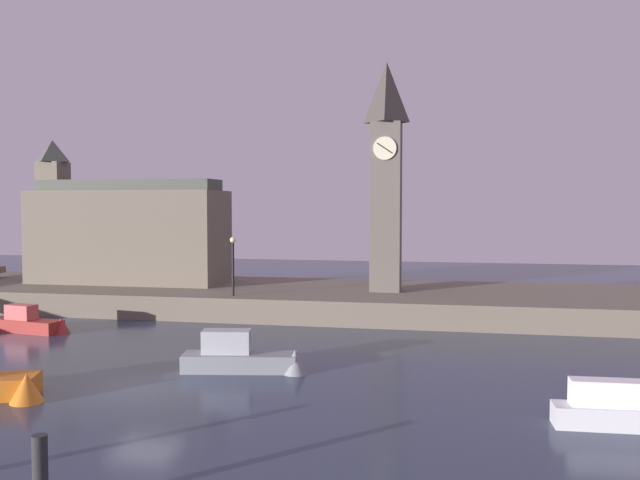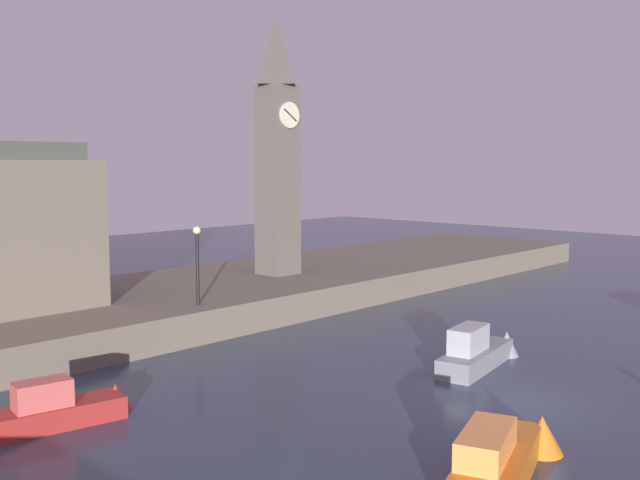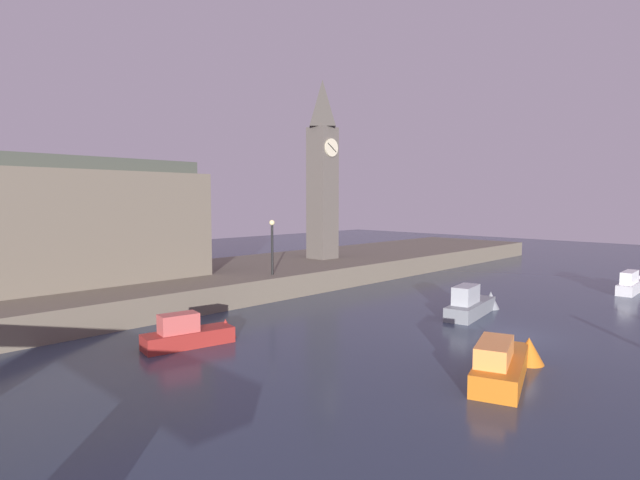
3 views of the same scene
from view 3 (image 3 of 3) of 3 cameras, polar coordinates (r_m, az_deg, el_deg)
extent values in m
plane|color=#2D384C|center=(26.18, 20.25, -10.05)|extent=(120.00, 120.00, 0.00)
cube|color=#6B6051|center=(38.55, -8.01, -4.01)|extent=(70.00, 12.00, 1.50)
cube|color=#5B544C|center=(42.71, 0.28, 5.24)|extent=(1.93, 1.93, 10.92)
cylinder|color=beige|center=(42.20, 1.29, 10.33)|extent=(1.47, 0.12, 1.47)
cube|color=black|center=(42.15, 1.36, 10.33)|extent=(1.01, 0.04, 0.71)
pyramid|color=#403A35|center=(43.42, 0.28, 15.06)|extent=(2.13, 2.13, 3.90)
cube|color=#6B6051|center=(33.26, -24.59, 1.29)|extent=(13.90, 5.08, 6.63)
cube|color=#42473D|center=(33.28, -24.81, 7.69)|extent=(13.21, 3.05, 0.80)
cylinder|color=black|center=(33.65, -5.38, -1.14)|extent=(0.16, 0.16, 3.27)
sphere|color=#F2E099|center=(33.52, -5.41, 1.95)|extent=(0.36, 0.36, 0.36)
cube|color=orange|center=(20.02, 19.66, -13.40)|extent=(5.12, 2.99, 0.80)
cube|color=#FF9947|center=(19.29, 18.98, -11.73)|extent=(2.69, 1.80, 0.71)
cone|color=orange|center=(22.16, 22.37, -11.61)|extent=(1.74, 1.74, 1.22)
cube|color=gray|center=(29.92, 16.55, -7.39)|extent=(5.01, 2.15, 0.76)
cube|color=#A8ADB2|center=(29.24, 16.05, -5.91)|extent=(2.17, 1.28, 0.99)
cone|color=gray|center=(32.04, 18.60, -6.58)|extent=(1.40, 1.40, 1.21)
cube|color=silver|center=(41.72, 31.53, -4.54)|extent=(4.61, 1.20, 0.71)
cube|color=white|center=(41.08, 31.40, -3.58)|extent=(2.47, 0.81, 0.83)
cone|color=silver|center=(43.92, 32.20, -4.09)|extent=(0.95, 0.95, 1.14)
cube|color=maroon|center=(23.62, -14.54, -10.63)|extent=(4.10, 1.91, 0.70)
cube|color=#CC5651|center=(23.20, -15.59, -8.97)|extent=(1.77, 1.14, 0.83)
cone|color=maroon|center=(24.64, -10.55, -9.83)|extent=(1.29, 1.29, 0.99)
camera|label=1|loc=(36.92, 64.87, 2.82)|focal=36.70mm
camera|label=2|loc=(2.28, 77.23, 42.72)|focal=40.60mm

